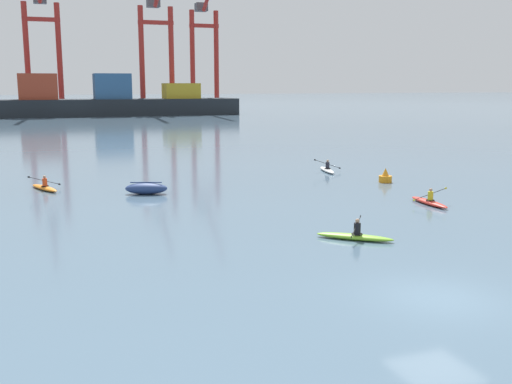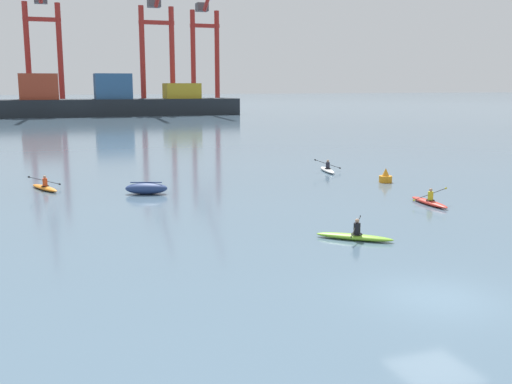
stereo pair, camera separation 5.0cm
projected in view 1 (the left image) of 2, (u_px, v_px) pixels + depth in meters
ground_plane at (438, 298)px, 19.11m from camera, size 800.00×800.00×0.00m
container_barge at (110, 102)px, 128.61m from camera, size 54.38×8.35×8.96m
gantry_crane_west_mid at (42, 39)px, 131.81m from camera, size 7.99×15.69×33.01m
gantry_crane_east_mid at (157, 41)px, 136.45m from camera, size 8.04×16.98×31.44m
gantry_crane_east at (205, 41)px, 147.61m from camera, size 7.32×20.10×35.09m
capsized_dinghy at (146, 188)px, 37.10m from camera, size 2.82×1.87×0.76m
channel_buoy at (385, 177)px, 41.57m from camera, size 0.90×0.90×1.00m
kayak_orange at (45, 187)px, 38.56m from camera, size 2.02×3.36×1.03m
kayak_lime at (355, 236)px, 26.20m from camera, size 3.01×2.61×0.95m
kayak_red at (429, 202)px, 33.88m from camera, size 2.23×3.42×0.97m
kayak_white at (327, 169)px, 46.62m from camera, size 2.16×3.45×1.03m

